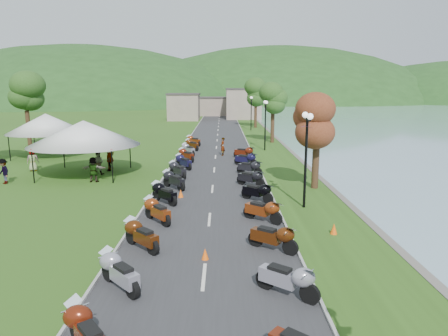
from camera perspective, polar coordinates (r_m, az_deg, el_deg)
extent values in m
cube|color=#313133|center=(42.98, -1.09, 2.94)|extent=(7.00, 120.00, 0.02)
cube|color=gray|center=(87.63, -2.00, 8.86)|extent=(18.00, 16.00, 5.00)
imported|color=slate|center=(33.04, -15.85, -0.06)|extent=(0.80, 0.86, 1.91)
imported|color=slate|center=(31.08, -17.45, -0.85)|extent=(0.92, 0.60, 1.76)
imported|color=slate|center=(30.48, -28.81, -1.98)|extent=(1.13, 1.04, 1.69)
cone|color=#F2590C|center=(15.18, -2.72, -12.19)|extent=(0.28, 0.28, 0.45)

